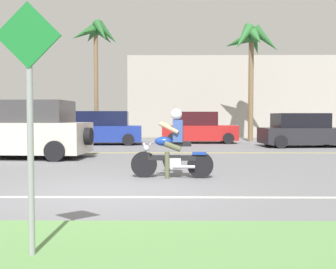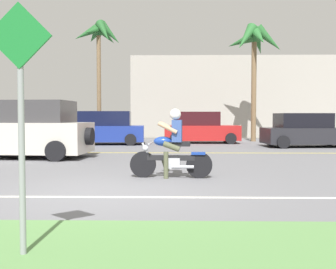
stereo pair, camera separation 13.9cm
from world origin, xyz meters
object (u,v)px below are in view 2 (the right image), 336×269
at_px(motorcyclist, 172,149).
at_px(street_sign, 21,105).
at_px(suv_nearby, 17,130).
at_px(parked_car_2, 200,129).
at_px(palm_tree_0, 99,40).
at_px(palm_tree_1, 254,44).
at_px(motorcyclist_distant, 29,137).
at_px(parked_car_1, 101,129).
at_px(parked_car_3, 306,131).

bearing_deg(motorcyclist, street_sign, -104.47).
xyz_separation_m(suv_nearby, parked_car_2, (6.57, 7.60, -0.18)).
relative_size(suv_nearby, palm_tree_0, 0.78).
distance_m(palm_tree_1, motorcyclist_distant, 13.00).
relative_size(suv_nearby, parked_car_1, 1.14).
xyz_separation_m(parked_car_1, parked_car_2, (4.97, 1.09, -0.01)).
bearing_deg(parked_car_2, motorcyclist, -96.37).
bearing_deg(palm_tree_1, suv_nearby, -136.66).
height_order(motorcyclist, parked_car_2, parked_car_2).
xyz_separation_m(suv_nearby, street_sign, (3.88, -9.63, 0.57)).
bearing_deg(palm_tree_0, parked_car_2, -11.00).
bearing_deg(palm_tree_0, motorcyclist, -72.49).
relative_size(motorcyclist, street_sign, 0.76).
relative_size(motorcyclist, parked_car_1, 0.41).
relative_size(motorcyclist, motorcyclist_distant, 1.32).
bearing_deg(parked_car_1, motorcyclist_distant, -116.44).
bearing_deg(palm_tree_0, palm_tree_1, 2.84).
bearing_deg(parked_car_2, palm_tree_1, 25.91).
bearing_deg(suv_nearby, motorcyclist_distant, 100.85).
xyz_separation_m(parked_car_2, palm_tree_0, (-5.44, 1.06, 4.80)).
bearing_deg(motorcyclist_distant, suv_nearby, -79.15).
distance_m(motorcyclist, motorcyclist_distant, 8.81).
relative_size(suv_nearby, street_sign, 2.10).
height_order(parked_car_2, parked_car_3, parked_car_2).
bearing_deg(motorcyclist_distant, parked_car_1, 63.56).
distance_m(motorcyclist, parked_car_3, 11.12).
distance_m(parked_car_2, motorcyclist_distant, 8.76).
xyz_separation_m(motorcyclist, parked_car_2, (1.33, 11.95, 0.09)).
relative_size(suv_nearby, motorcyclist_distant, 3.64).
distance_m(motorcyclist, street_sign, 5.52).
bearing_deg(parked_car_3, motorcyclist, -122.48).
bearing_deg(parked_car_1, palm_tree_1, 17.77).
bearing_deg(palm_tree_0, parked_car_3, -19.77).
relative_size(parked_car_3, palm_tree_1, 0.63).
distance_m(suv_nearby, palm_tree_0, 9.87).
bearing_deg(palm_tree_1, parked_car_1, -162.23).
xyz_separation_m(suv_nearby, motorcyclist_distant, (-0.45, 2.37, -0.36)).
height_order(motorcyclist, street_sign, street_sign).
distance_m(parked_car_1, palm_tree_0, 5.27).
distance_m(suv_nearby, parked_car_3, 12.29).
height_order(parked_car_2, palm_tree_1, palm_tree_1).
bearing_deg(street_sign, palm_tree_1, 72.95).
xyz_separation_m(suv_nearby, palm_tree_1, (9.62, 9.07, 4.40)).
bearing_deg(street_sign, motorcyclist_distant, 109.85).
relative_size(palm_tree_0, motorcyclist_distant, 4.65).
distance_m(motorcyclist, palm_tree_1, 14.87).
relative_size(parked_car_3, palm_tree_0, 0.62).
relative_size(parked_car_1, palm_tree_0, 0.69).
relative_size(suv_nearby, parked_car_2, 1.32).
bearing_deg(motorcyclist_distant, motorcyclist, -49.74).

